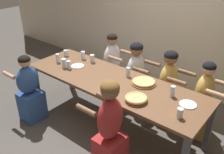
{
  "coord_description": "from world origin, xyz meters",
  "views": [
    {
      "loc": [
        1.98,
        -2.43,
        2.49
      ],
      "look_at": [
        0.0,
        0.0,
        0.85
      ],
      "focal_mm": 40.0,
      "sensor_mm": 36.0,
      "label": 1
    }
  ],
  "objects": [
    {
      "name": "drinking_glass_c",
      "position": [
        -0.85,
        0.28,
        0.86
      ],
      "size": [
        0.07,
        0.07,
        0.14
      ],
      "color": "silver",
      "rests_on": "dining_table"
    },
    {
      "name": "drinking_glass_h",
      "position": [
        0.16,
        -0.2,
        0.85
      ],
      "size": [
        0.08,
        0.08,
        0.12
      ],
      "color": "silver",
      "rests_on": "dining_table"
    },
    {
      "name": "restaurant_back_panel",
      "position": [
        0.0,
        1.74,
        1.6
      ],
      "size": [
        10.0,
        0.06,
        3.2
      ],
      "primitive_type": "cube",
      "color": "beige",
      "rests_on": "ground"
    },
    {
      "name": "pizza_board_main",
      "position": [
        0.58,
        -0.24,
        0.83
      ],
      "size": [
        0.29,
        0.29,
        0.06
      ],
      "color": "brown",
      "rests_on": "dining_table"
    },
    {
      "name": "drinking_glass_f",
      "position": [
        1.14,
        -0.21,
        0.85
      ],
      "size": [
        0.07,
        0.07,
        0.12
      ],
      "color": "silver",
      "rests_on": "dining_table"
    },
    {
      "name": "diner_far_midleft",
      "position": [
        -0.54,
        0.67,
        0.55
      ],
      "size": [
        0.51,
        0.4,
        1.21
      ],
      "rotation": [
        0.0,
        0.0,
        -1.57
      ],
      "color": "silver",
      "rests_on": "ground"
    },
    {
      "name": "pizza_board_second",
      "position": [
        0.41,
        0.19,
        0.82
      ],
      "size": [
        0.35,
        0.35,
        0.05
      ],
      "color": "brown",
      "rests_on": "dining_table"
    },
    {
      "name": "diner_near_midright",
      "position": [
        0.51,
        -0.67,
        0.58
      ],
      "size": [
        0.51,
        0.4,
        1.24
      ],
      "rotation": [
        0.0,
        0.0,
        1.57
      ],
      "color": "#B22D2D",
      "rests_on": "ground"
    },
    {
      "name": "drinking_glass_d",
      "position": [
        -0.85,
        -0.15,
        0.86
      ],
      "size": [
        0.07,
        0.07,
        0.15
      ],
      "color": "silver",
      "rests_on": "dining_table"
    },
    {
      "name": "drinking_glass_b",
      "position": [
        0.11,
        0.24,
        0.86
      ],
      "size": [
        0.06,
        0.06,
        0.14
      ],
      "color": "silver",
      "rests_on": "dining_table"
    },
    {
      "name": "empty_plate_a",
      "position": [
        -0.72,
        0.01,
        0.8
      ],
      "size": [
        0.2,
        0.2,
        0.02
      ],
      "color": "white",
      "rests_on": "dining_table"
    },
    {
      "name": "diner_far_center",
      "position": [
        -0.04,
        0.67,
        0.55
      ],
      "size": [
        0.51,
        0.4,
        1.17
      ],
      "rotation": [
        0.0,
        0.0,
        -1.57
      ],
      "color": "silver",
      "rests_on": "ground"
    },
    {
      "name": "diner_far_midright",
      "position": [
        0.56,
        0.67,
        0.55
      ],
      "size": [
        0.51,
        0.4,
        1.18
      ],
      "rotation": [
        0.0,
        0.0,
        -1.57
      ],
      "color": "gold",
      "rests_on": "ground"
    },
    {
      "name": "drinking_glass_e",
      "position": [
        -0.76,
        -0.13,
        0.85
      ],
      "size": [
        0.07,
        0.07,
        0.13
      ],
      "color": "silver",
      "rests_on": "dining_table"
    },
    {
      "name": "cocktail_glass_blue",
      "position": [
        -1.19,
        0.19,
        0.84
      ],
      "size": [
        0.08,
        0.08,
        0.13
      ],
      "color": "silver",
      "rests_on": "dining_table"
    },
    {
      "name": "diner_near_left",
      "position": [
        -1.11,
        -0.67,
        0.5
      ],
      "size": [
        0.51,
        0.4,
        1.1
      ],
      "rotation": [
        0.0,
        0.0,
        1.57
      ],
      "color": "#2D5193",
      "rests_on": "ground"
    },
    {
      "name": "empty_plate_b",
      "position": [
        1.11,
        0.09,
        0.8
      ],
      "size": [
        0.21,
        0.21,
        0.02
      ],
      "color": "white",
      "rests_on": "dining_table"
    },
    {
      "name": "drinking_glass_a",
      "position": [
        -1.08,
        -0.08,
        0.86
      ],
      "size": [
        0.07,
        0.07,
        0.15
      ],
      "color": "silver",
      "rests_on": "dining_table"
    },
    {
      "name": "ground_plane",
      "position": [
        0.0,
        0.0,
        0.0
      ],
      "size": [
        18.0,
        18.0,
        0.0
      ],
      "primitive_type": "plane",
      "color": "#514C47",
      "rests_on": "ground"
    },
    {
      "name": "drinking_glass_g",
      "position": [
        -0.65,
        0.28,
        0.86
      ],
      "size": [
        0.08,
        0.08,
        0.13
      ],
      "color": "silver",
      "rests_on": "dining_table"
    },
    {
      "name": "drinking_glass_i",
      "position": [
        0.87,
        0.14,
        0.87
      ],
      "size": [
        0.06,
        0.06,
        0.15
      ],
      "color": "silver",
      "rests_on": "dining_table"
    },
    {
      "name": "diner_far_right",
      "position": [
        1.11,
        0.67,
        0.53
      ],
      "size": [
        0.51,
        0.4,
        1.16
      ],
      "rotation": [
        0.0,
        0.0,
        -1.57
      ],
      "color": "gold",
      "rests_on": "ground"
    },
    {
      "name": "dining_table",
      "position": [
        0.0,
        0.0,
        0.73
      ],
      "size": [
        2.79,
        0.89,
        0.8
      ],
      "color": "brown",
      "rests_on": "ground"
    }
  ]
}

